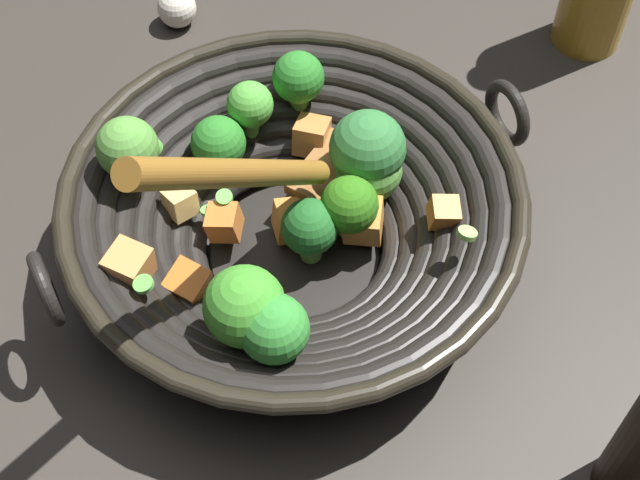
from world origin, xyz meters
The scene contains 3 objects.
ground_plane centered at (0.00, 0.00, 0.00)m, with size 4.00×4.00×0.00m, color #332D28.
wok centered at (0.00, 0.00, 0.06)m, with size 0.34×0.37×0.26m.
garlic_bulb centered at (-0.29, -0.08, 0.02)m, with size 0.04×0.04×0.04m, color silver.
Camera 1 is at (0.41, -0.04, 0.60)m, focal length 51.68 mm.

